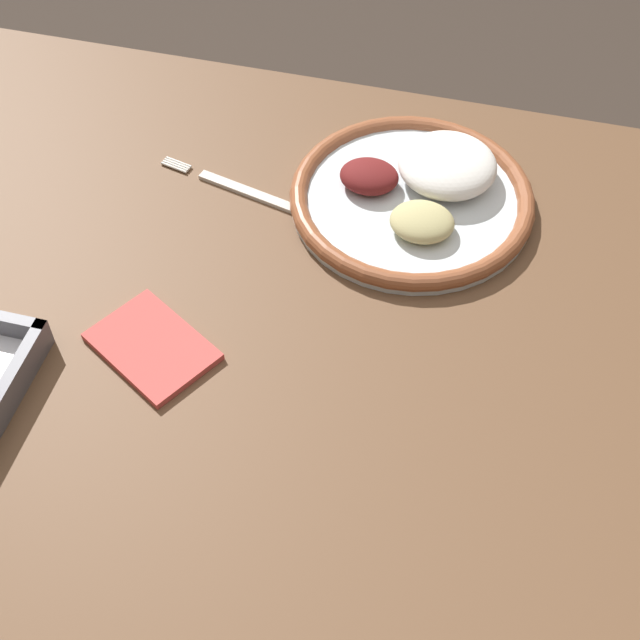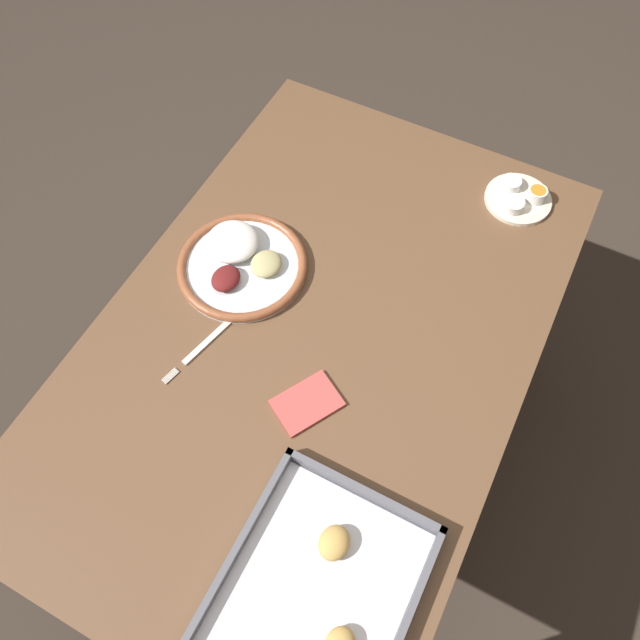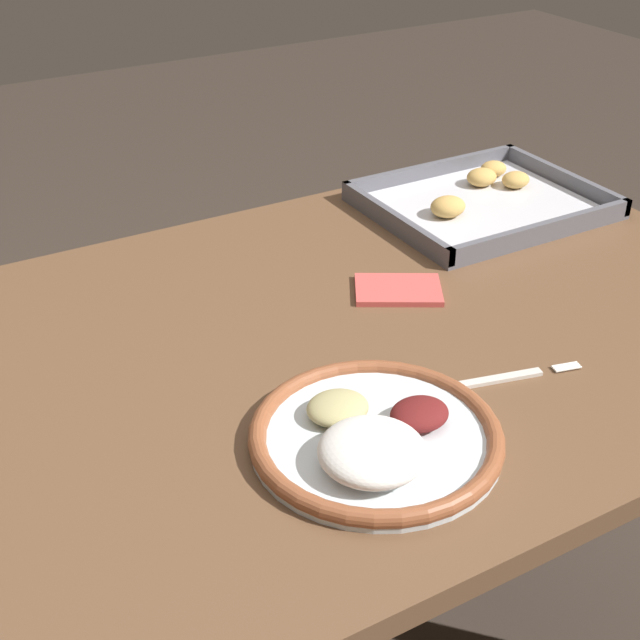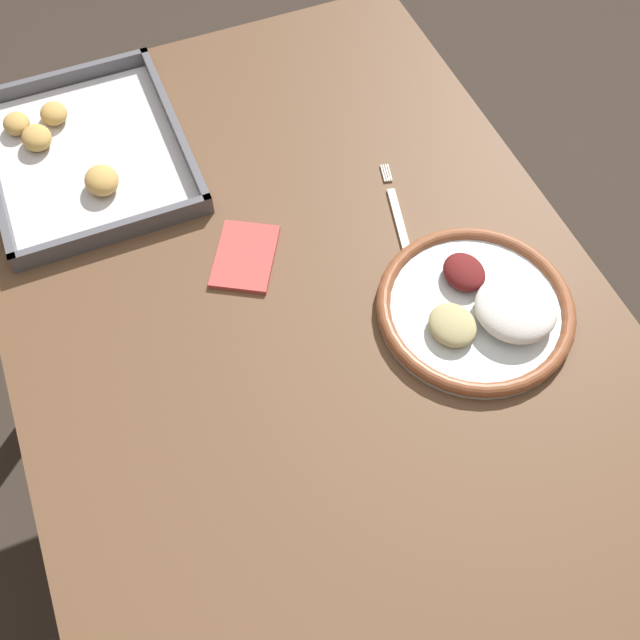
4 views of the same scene
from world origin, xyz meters
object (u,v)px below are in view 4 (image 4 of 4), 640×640
at_px(dinner_plate, 480,308).
at_px(fork, 400,225).
at_px(baking_tray, 82,152).
at_px(napkin, 245,256).

xyz_separation_m(dinner_plate, fork, (0.18, 0.04, -0.01)).
distance_m(dinner_plate, baking_tray, 0.67).
bearing_deg(baking_tray, napkin, -148.91).
bearing_deg(napkin, baking_tray, 31.09).
relative_size(dinner_plate, fork, 1.25).
distance_m(baking_tray, napkin, 0.34).
xyz_separation_m(baking_tray, napkin, (-0.29, -0.17, -0.01)).
relative_size(baking_tray, napkin, 2.52).
distance_m(fork, baking_tray, 0.52).
height_order(dinner_plate, baking_tray, dinner_plate).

